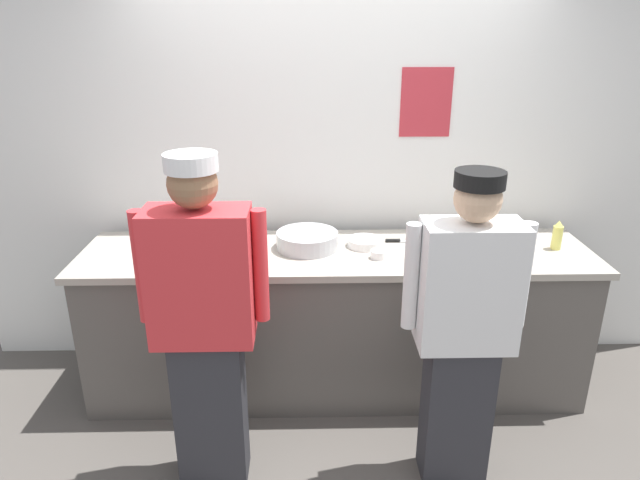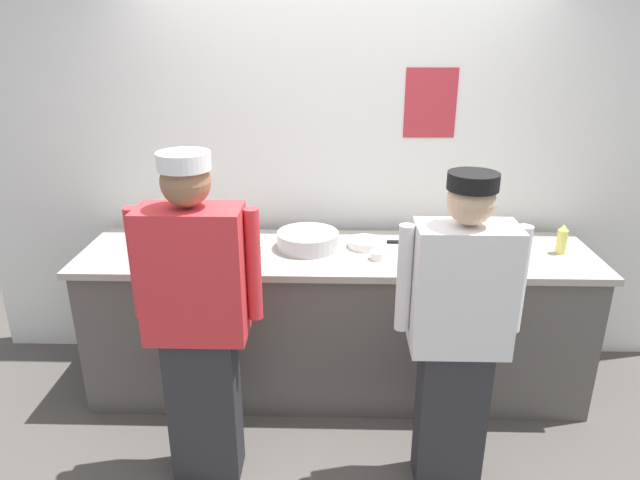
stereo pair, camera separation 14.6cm
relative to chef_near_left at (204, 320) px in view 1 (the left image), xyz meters
The scene contains 16 objects.
ground_plane 1.17m from the chef_near_left, 29.89° to the left, with size 9.00×9.00×0.00m, color #514C47.
wall_back 1.51m from the chef_near_left, 62.27° to the left, with size 4.72×0.11×2.91m.
prep_counter 1.09m from the chef_near_left, 49.12° to the left, with size 3.01×0.72×0.93m.
chef_near_left is the anchor object (origin of this frame).
chef_center 1.22m from the chef_near_left, ahead, with size 0.59×0.24×1.60m.
plate_stack_front 1.17m from the chef_near_left, 45.09° to the left, with size 0.20×0.20×0.05m.
plate_stack_rear 1.65m from the chef_near_left, 26.46° to the left, with size 0.19×0.19×0.10m.
mixing_bowl_steel 0.94m from the chef_near_left, 59.14° to the left, with size 0.37×0.37×0.10m, color #B7BABF.
sheet_tray 0.77m from the chef_near_left, 109.07° to the left, with size 0.46×0.29×0.02m, color #B7BABF.
squeeze_bottle_primary 0.63m from the chef_near_left, 83.16° to the left, with size 0.06×0.06×0.20m.
squeeze_bottle_secondary 1.66m from the chef_near_left, 20.35° to the left, with size 0.06×0.06×0.21m.
squeeze_bottle_spare 2.10m from the chef_near_left, 21.26° to the left, with size 0.06×0.06×0.18m.
ramekin_yellow_sauce 1.09m from the chef_near_left, 35.91° to the left, with size 0.08×0.08×0.05m.
ramekin_orange_sauce 0.76m from the chef_near_left, 76.23° to the left, with size 0.11×0.11×0.05m.
deli_cup 1.33m from the chef_near_left, 30.55° to the left, with size 0.09×0.09×0.11m, color white.
chefs_knife 1.40m from the chef_near_left, 39.83° to the left, with size 0.27×0.03×0.02m.
Camera 1 is at (-0.17, -2.69, 2.18)m, focal length 31.66 mm.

